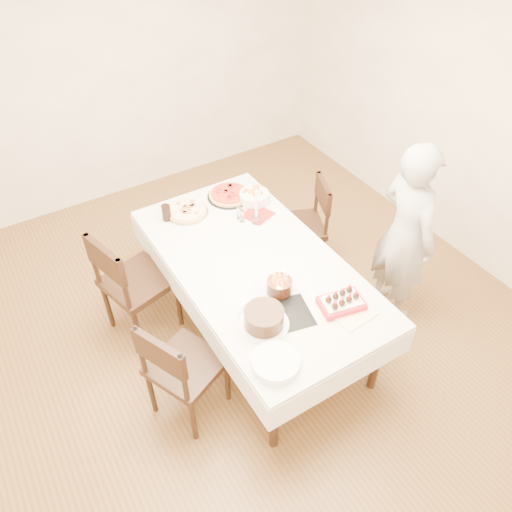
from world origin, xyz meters
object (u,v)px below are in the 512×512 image
person (405,235)px  strawberry_box (341,302)px  chair_left_savory (138,282)px  pizza_white (187,211)px  chair_left_dessert (187,365)px  dining_table (256,297)px  layer_cake (264,318)px  birthday_cake (280,282)px  pasta_bowl (254,197)px  taper_candle (256,206)px  cola_glass (166,213)px  chair_right_savory (299,226)px  pizza_pepperoni (229,195)px

person → strawberry_box: size_ratio=5.40×
chair_left_savory → pizza_white: chair_left_savory is taller
person → strawberry_box: 0.90m
chair_left_savory → chair_left_dessert: chair_left_savory is taller
dining_table → person: size_ratio=1.34×
person → pizza_white: 1.76m
layer_cake → birthday_cake: size_ratio=1.89×
pizza_white → pasta_bowl: size_ratio=1.44×
dining_table → chair_left_dessert: chair_left_dessert is taller
chair_left_dessert → taper_candle: bearing=-167.0°
pasta_bowl → birthday_cake: bearing=-112.3°
dining_table → taper_candle: size_ratio=6.48×
strawberry_box → chair_left_savory: bearing=130.8°
cola_glass → chair_left_savory: bearing=-143.7°
taper_candle → layer_cake: bearing=-119.1°
taper_candle → cola_glass: taper_candle is taller
pasta_bowl → taper_candle: (-0.14, -0.25, 0.12)m
person → taper_candle: size_ratio=4.83×
chair_right_savory → pasta_bowl: bearing=174.4°
pizza_white → strawberry_box: (0.44, -1.48, 0.02)m
cola_glass → layer_cake: bearing=-86.8°
dining_table → person: 1.26m
chair_left_savory → birthday_cake: 1.18m
chair_left_dessert → taper_candle: 1.36m
pasta_bowl → layer_cake: layer_cake is taller
pizza_white → pizza_pepperoni: same height
birthday_cake → strawberry_box: bearing=-49.5°
pizza_pepperoni → cola_glass: 0.59m
chair_right_savory → pizza_white: size_ratio=2.52×
dining_table → strawberry_box: strawberry_box is taller
chair_right_savory → dining_table: bearing=-126.0°
pizza_pepperoni → taper_candle: (0.01, -0.43, 0.14)m
person → taper_candle: person is taller
layer_cake → birthday_cake: (0.25, 0.19, 0.03)m
chair_left_dessert → cola_glass: size_ratio=6.91×
chair_left_dessert → pizza_pepperoni: size_ratio=2.49×
pizza_white → strawberry_box: 1.55m
chair_right_savory → taper_candle: bearing=-150.5°
pasta_bowl → taper_candle: taper_candle is taller
pasta_bowl → chair_right_savory: bearing=-27.5°
cola_glass → birthday_cake: bearing=-74.4°
cola_glass → birthday_cake: (0.32, -1.16, 0.03)m
chair_right_savory → person: person is taller
chair_left_savory → pizza_pepperoni: bearing=-177.6°
chair_left_savory → layer_cake: size_ratio=3.07×
chair_right_savory → cola_glass: 1.21m
taper_candle → birthday_cake: 0.80m
pizza_white → chair_left_savory: bearing=-153.4°
chair_left_savory → strawberry_box: (1.03, -1.19, 0.28)m
person → pasta_bowl: (-0.73, 1.05, 0.00)m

